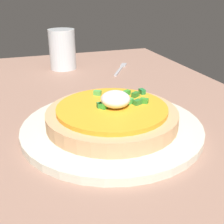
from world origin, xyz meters
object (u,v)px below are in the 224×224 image
Objects in this scene: plate at (112,127)px; cup_near at (63,52)px; pizza at (112,115)px; fork at (121,68)px.

cup_near reaches higher than plate.
pizza is (0.00, -0.04, 2.14)cm from plate.
pizza is at bearing -89.61° from plate.
cup_near is at bearing 1.08° from plate.
pizza is 39.55cm from cup_near.
pizza reaches higher than plate.
cup_near is (39.49, 0.74, 4.11)cm from plate.
plate is 2.67× the size of cup_near.
plate is 2.61× the size of fork.
plate reaches higher than fork.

